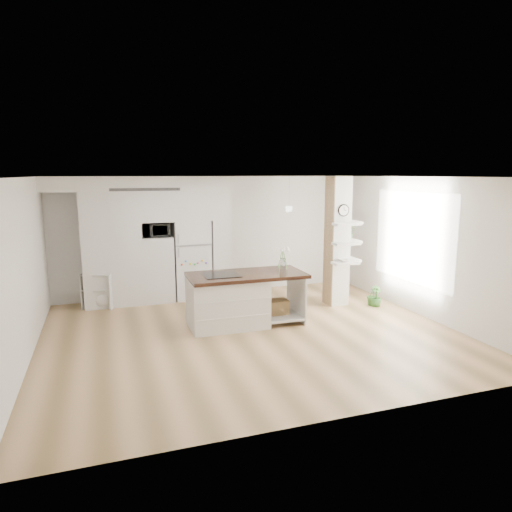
{
  "coord_description": "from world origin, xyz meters",
  "views": [
    {
      "loc": [
        -2.37,
        -7.22,
        2.75
      ],
      "look_at": [
        0.39,
        0.9,
        1.2
      ],
      "focal_mm": 32.0,
      "sensor_mm": 36.0,
      "label": 1
    }
  ],
  "objects_px": {
    "bookshelf": "(100,293)",
    "floor_plant_a": "(372,295)",
    "refrigerator": "(192,259)",
    "kitchen_island": "(234,299)"
  },
  "relations": [
    {
      "from": "bookshelf",
      "to": "floor_plant_a",
      "type": "relative_size",
      "value": 1.69
    },
    {
      "from": "refrigerator",
      "to": "kitchen_island",
      "type": "height_order",
      "value": "refrigerator"
    },
    {
      "from": "refrigerator",
      "to": "bookshelf",
      "type": "height_order",
      "value": "refrigerator"
    },
    {
      "from": "refrigerator",
      "to": "bookshelf",
      "type": "xyz_separation_m",
      "value": [
        -1.97,
        -0.19,
        -0.55
      ]
    },
    {
      "from": "floor_plant_a",
      "to": "bookshelf",
      "type": "bearing_deg",
      "value": 163.21
    },
    {
      "from": "refrigerator",
      "to": "floor_plant_a",
      "type": "relative_size",
      "value": 4.0
    },
    {
      "from": "bookshelf",
      "to": "floor_plant_a",
      "type": "bearing_deg",
      "value": 4.93
    },
    {
      "from": "floor_plant_a",
      "to": "kitchen_island",
      "type": "bearing_deg",
      "value": -174.55
    },
    {
      "from": "refrigerator",
      "to": "floor_plant_a",
      "type": "height_order",
      "value": "refrigerator"
    },
    {
      "from": "kitchen_island",
      "to": "floor_plant_a",
      "type": "distance_m",
      "value": 3.16
    }
  ]
}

